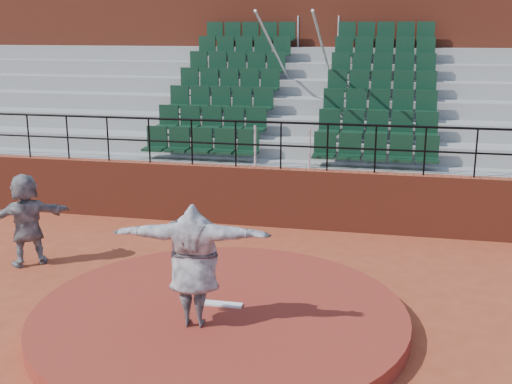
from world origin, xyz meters
TOP-DOWN VIEW (x-y plane):
  - ground at (0.00, 0.00)m, footprint 90.00×90.00m
  - pitchers_mound at (0.00, 0.00)m, footprint 5.50×5.50m
  - pitching_rubber at (0.00, 0.15)m, footprint 0.60×0.15m
  - boundary_wall at (0.00, 5.00)m, footprint 24.00×0.30m
  - wall_railing at (0.00, 5.00)m, footprint 24.04×0.05m
  - seating_deck at (0.00, 8.65)m, footprint 24.00×5.97m
  - press_box_facade at (0.00, 12.60)m, footprint 24.00×3.00m
  - pitcher at (-0.21, -0.53)m, footprint 2.19×0.83m
  - fielder at (-4.11, 1.68)m, footprint 1.56×1.42m

SIDE VIEW (x-z plane):
  - ground at x=0.00m, z-range 0.00..0.00m
  - pitchers_mound at x=0.00m, z-range 0.00..0.25m
  - pitching_rubber at x=0.00m, z-range 0.25..0.28m
  - boundary_wall at x=0.00m, z-range 0.00..1.30m
  - fielder at x=-4.11m, z-range 0.00..1.73m
  - pitcher at x=-0.21m, z-range 0.25..1.99m
  - seating_deck at x=0.00m, z-range -0.88..3.75m
  - wall_railing at x=0.00m, z-range 1.52..2.54m
  - press_box_facade at x=0.00m, z-range 0.00..7.10m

